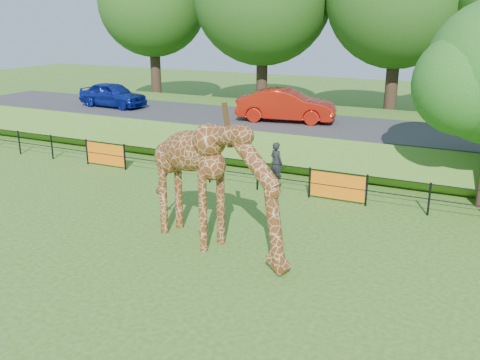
{
  "coord_description": "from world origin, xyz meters",
  "views": [
    {
      "loc": [
        7.61,
        -9.07,
        6.18
      ],
      "look_at": [
        1.72,
        3.01,
        2.0
      ],
      "focal_mm": 40.0,
      "sensor_mm": 36.0,
      "label": 1
    }
  ],
  "objects_px": {
    "car_blue": "(113,95)",
    "car_red": "(286,105)",
    "visitor": "(276,163)",
    "giraffe": "(215,186)"
  },
  "relations": [
    {
      "from": "car_blue",
      "to": "car_red",
      "type": "distance_m",
      "value": 9.82
    },
    {
      "from": "car_red",
      "to": "visitor",
      "type": "relative_size",
      "value": 2.81
    },
    {
      "from": "car_blue",
      "to": "visitor",
      "type": "relative_size",
      "value": 2.4
    },
    {
      "from": "car_blue",
      "to": "visitor",
      "type": "distance_m",
      "value": 12.31
    },
    {
      "from": "car_red",
      "to": "visitor",
      "type": "distance_m",
      "value": 5.28
    },
    {
      "from": "car_red",
      "to": "visitor",
      "type": "height_order",
      "value": "car_red"
    },
    {
      "from": "car_red",
      "to": "car_blue",
      "type": "bearing_deg",
      "value": 80.91
    },
    {
      "from": "giraffe",
      "to": "car_red",
      "type": "bearing_deg",
      "value": 119.85
    },
    {
      "from": "car_blue",
      "to": "car_red",
      "type": "relative_size",
      "value": 0.86
    },
    {
      "from": "giraffe",
      "to": "visitor",
      "type": "bearing_deg",
      "value": 115.21
    }
  ]
}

